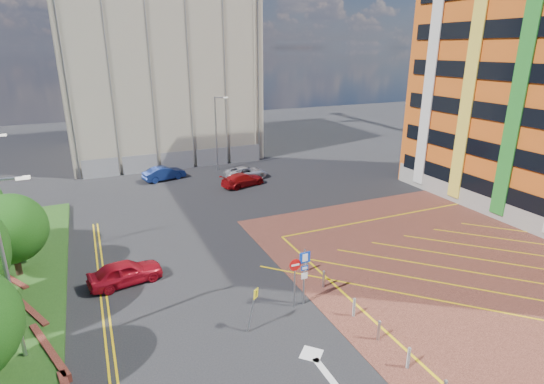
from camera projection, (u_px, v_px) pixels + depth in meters
ground at (304, 316)px, 21.40m from camera, size 140.00×140.00×0.00m
forecourt at (500, 263)px, 26.75m from camera, size 26.00×26.00×0.02m
retaining_wall at (44, 353)px, 18.56m from camera, size 6.06×20.33×0.40m
tree_c at (10, 229)px, 23.87m from camera, size 4.00×4.00×4.90m
lamp_left_near at (7, 265)px, 16.88m from camera, size 1.53×0.16×8.00m
lamp_back at (217, 131)px, 45.80m from camera, size 1.53×0.16×8.00m
sign_cluster at (301, 272)px, 21.74m from camera, size 1.17×0.12×3.20m
warning_sign at (253, 305)px, 19.90m from camera, size 0.68×0.40×2.25m
bollard_row at (362, 315)px, 20.69m from camera, size 0.14×11.14×0.90m
construction_building at (155, 64)px, 52.49m from camera, size 21.20×19.20×22.00m
construction_fence at (186, 160)px, 47.44m from camera, size 21.60×0.06×2.00m
car_red_left at (125, 272)px, 24.21m from camera, size 4.33×2.30×1.40m
car_blue_back at (164, 173)px, 43.32m from camera, size 4.50×2.47×1.41m
car_red_back at (243, 180)px, 41.44m from camera, size 4.80×3.00×1.30m
car_silver_back at (246, 173)px, 43.89m from camera, size 4.49×2.15×1.24m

